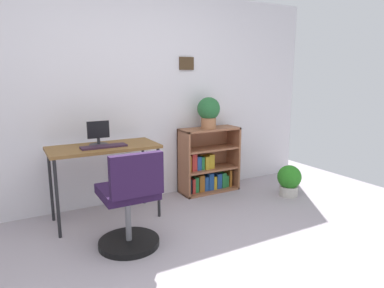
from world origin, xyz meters
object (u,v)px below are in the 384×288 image
object	(u,v)px
desk	(104,153)
bookshelf_low	(207,164)
potted_plant_on_shelf	(209,111)
monitor	(98,135)
potted_plant_floor	(289,180)
keyboard	(104,146)
office_chair	(130,207)

from	to	relation	value
desk	bookshelf_low	world-z (taller)	bookshelf_low
desk	potted_plant_on_shelf	bearing A→B (deg)	8.36
monitor	potted_plant_floor	size ratio (longest dim) A/B	0.64
monitor	potted_plant_on_shelf	bearing A→B (deg)	6.17
bookshelf_low	potted_plant_floor	bearing A→B (deg)	-40.00
monitor	potted_plant_floor	xyz separation A→B (m)	(2.14, -0.45, -0.66)
desk	monitor	bearing A→B (deg)	123.78
keyboard	bookshelf_low	distance (m)	1.45
monitor	potted_plant_on_shelf	xyz separation A→B (m)	(1.36, 0.15, 0.15)
potted_plant_floor	bookshelf_low	bearing A→B (deg)	140.00
monitor	bookshelf_low	size ratio (longest dim) A/B	0.30
monitor	bookshelf_low	world-z (taller)	monitor
keyboard	potted_plant_on_shelf	world-z (taller)	potted_plant_on_shelf
desk	keyboard	size ratio (longest dim) A/B	2.44
office_chair	potted_plant_on_shelf	size ratio (longest dim) A/B	2.28
desk	office_chair	bearing A→B (deg)	-89.09
monitor	office_chair	distance (m)	0.91
office_chair	bookshelf_low	distance (m)	1.64
bookshelf_low	potted_plant_on_shelf	size ratio (longest dim) A/B	2.13
desk	bookshelf_low	bearing A→B (deg)	10.28
monitor	potted_plant_floor	distance (m)	2.29
office_chair	bookshelf_low	bearing A→B (deg)	35.71
office_chair	potted_plant_floor	bearing A→B (deg)	8.38
monitor	bookshelf_low	distance (m)	1.48
bookshelf_low	potted_plant_floor	world-z (taller)	bookshelf_low
desk	office_chair	distance (m)	0.78
monitor	bookshelf_low	xyz separation A→B (m)	(1.37, 0.20, -0.52)
bookshelf_low	potted_plant_on_shelf	xyz separation A→B (m)	(-0.01, -0.05, 0.67)
keyboard	potted_plant_floor	size ratio (longest dim) A/B	1.15
monitor	desk	bearing A→B (deg)	-56.22
desk	keyboard	world-z (taller)	keyboard
bookshelf_low	potted_plant_on_shelf	bearing A→B (deg)	-101.72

